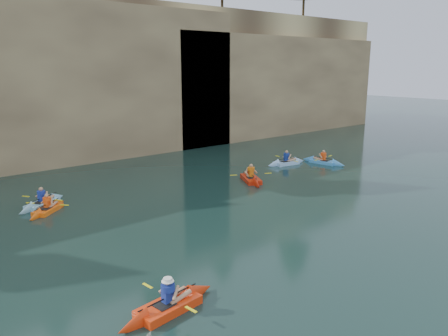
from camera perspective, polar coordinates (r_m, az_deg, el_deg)
ground at (r=14.75m, az=13.37°, el=-14.50°), size 160.00×160.00×0.00m
cliff at (r=39.15m, az=-24.23°, el=11.01°), size 70.00×16.00×12.00m
cliff_slab_center at (r=32.82m, az=-17.18°, el=10.83°), size 24.00×2.40×11.40m
cliff_slab_east at (r=44.53m, az=7.77°, el=10.79°), size 26.00×2.40×9.84m
sea_cave_center at (r=30.80m, az=-26.52°, el=2.20°), size 3.50×1.00×3.20m
sea_cave_east at (r=36.37m, az=-4.65°, el=6.10°), size 5.00×1.00×4.50m
main_kayaker at (r=13.02m, az=-7.27°, el=-17.40°), size 3.46×2.29×1.26m
kayaker_orange at (r=22.40m, az=-22.04°, el=-4.98°), size 2.64×2.39×1.10m
kayaker_ltblue_near at (r=30.79m, az=8.14°, el=0.73°), size 3.26×2.45×1.26m
kayaker_red_far at (r=26.19m, az=3.54°, el=-1.38°), size 2.34×3.54×1.32m
kayaker_ltblue_mid at (r=23.39m, az=-22.65°, el=-4.26°), size 3.05×2.30×1.20m
kayaker_blue_east at (r=31.61m, az=12.82°, el=0.84°), size 2.34×3.42×1.19m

